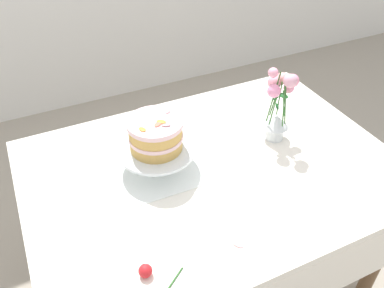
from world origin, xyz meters
name	(u,v)px	position (x,y,z in m)	size (l,w,h in m)	color
ground_plane	(208,278)	(0.00, 0.00, 0.00)	(12.00, 12.00, 0.00)	#9E9384
dining_table	(215,188)	(0.00, -0.03, 0.65)	(1.40, 1.00, 0.74)	white
linen_napkin	(158,167)	(-0.19, 0.09, 0.74)	(0.32, 0.32, 0.00)	white
cake_stand	(157,151)	(-0.19, 0.09, 0.82)	(0.29, 0.29, 0.10)	silver
layer_cake	(156,134)	(-0.19, 0.09, 0.90)	(0.20, 0.20, 0.13)	tan
flower_vase	(279,106)	(0.31, 0.05, 0.90)	(0.14, 0.14, 0.33)	silver
fallen_rose	(147,272)	(-0.39, -0.34, 0.76)	(0.13, 0.13, 0.04)	#2D6028
loose_petal_0	(238,244)	(-0.10, -0.35, 0.74)	(0.04, 0.02, 0.00)	pink
loose_petal_1	(146,137)	(-0.17, 0.29, 0.74)	(0.03, 0.02, 0.00)	pink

